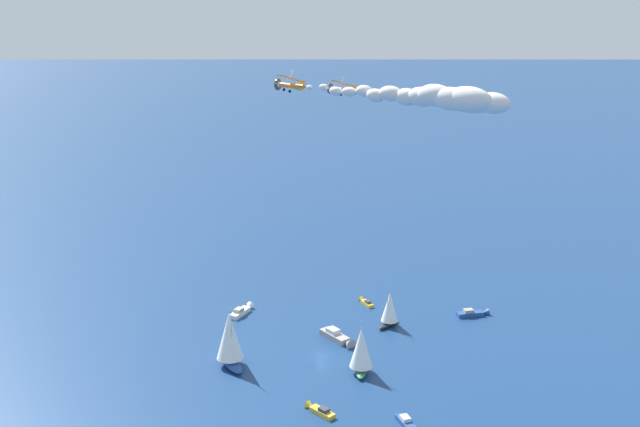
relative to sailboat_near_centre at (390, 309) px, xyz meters
The scene contains 16 objects.
ground_plane 23.81m from the sailboat_near_centre, 153.14° to the right, with size 2000.00×2000.00×0.00m, color navy.
sailboat_near_centre is the anchor object (origin of this frame).
motorboat_far_port 23.29m from the sailboat_near_centre, ahead, with size 8.43×2.93×2.40m.
sailboat_far_stbd 42.32m from the sailboat_near_centre, 167.95° to the right, with size 6.66×11.01×13.79m.
motorboat_inshore 37.80m from the sailboat_near_centre, 150.09° to the left, with size 7.64×7.86×2.53m.
motorboat_offshore 46.90m from the sailboat_near_centre, 108.51° to the right, with size 2.14×7.37×2.12m.
motorboat_trailing 15.41m from the sailboat_near_centre, 91.48° to the left, with size 2.16×5.99×1.70m.
sailboat_ahead 25.91m from the sailboat_near_centre, 126.49° to the right, with size 6.45×9.32×11.64m.
motorboat_mid_cluster 44.76m from the sailboat_near_centre, 130.73° to the right, with size 4.66×7.02×2.01m.
motorboat_outer_ring_a 15.79m from the sailboat_near_centre, 163.59° to the right, with size 5.96×10.78×3.04m.
biplane_lead 65.80m from the sailboat_near_centre, 151.64° to the right, with size 6.88×6.99×3.82m.
wingwalker_lead 67.35m from the sailboat_near_centre, 151.76° to the right, with size 0.84×0.61×1.78m.
smoke_trail_lead 71.98m from the sailboat_near_centre, 105.50° to the right, with size 24.11×34.33×5.46m.
biplane_wingman 56.07m from the sailboat_near_centre, 167.51° to the right, with size 6.88×6.99×3.82m.
wingwalker_wingman 57.95m from the sailboat_near_centre, 168.41° to the right, with size 1.27×0.89×1.52m.
smoke_trail_wingman 60.47m from the sailboat_near_centre, 86.52° to the right, with size 22.18×30.94×5.23m.
Camera 1 is at (-49.23, -150.18, 77.67)m, focal length 43.25 mm.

